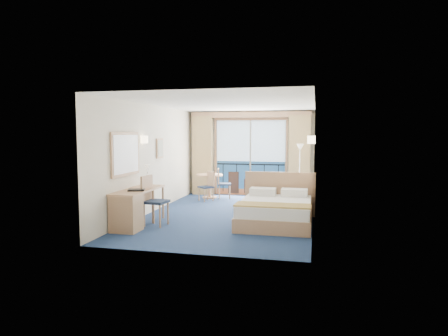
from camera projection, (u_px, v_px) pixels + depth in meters
floor at (229, 215)px, 9.78m from camera, size 6.50×6.50×0.00m
room_walls at (229, 142)px, 9.62m from camera, size 4.04×6.54×2.72m
balcony_door at (250, 160)px, 12.80m from camera, size 2.36×0.03×2.52m
curtain_left at (203, 155)px, 12.99m from camera, size 0.65×0.22×2.55m
curtain_right at (299, 157)px, 12.30m from camera, size 0.65×0.22×2.55m
pelmet at (250, 115)px, 12.56m from camera, size 3.80×0.25×0.18m
mirror at (126, 154)px, 8.63m from camera, size 0.05×1.25×0.95m
wall_print at (160, 148)px, 10.51m from camera, size 0.04×0.42×0.52m
sconce_left at (144, 139)px, 9.47m from camera, size 0.18×0.18×0.18m
sconce_right at (311, 140)px, 9.04m from camera, size 0.18×0.18×0.18m
bed at (276, 211)px, 8.79m from camera, size 1.69×2.01×1.06m
nightstand at (305, 203)px, 10.04m from camera, size 0.37×0.35×0.49m
phone at (305, 192)px, 10.00m from camera, size 0.19×0.16×0.08m
armchair at (294, 194)px, 10.70m from camera, size 1.10×1.11×0.73m
floor_lamp at (300, 158)px, 11.78m from camera, size 0.23×0.23×1.68m
desk at (129, 209)px, 8.23m from camera, size 0.58×1.68×0.79m
desk_chair at (152, 197)px, 8.65m from camera, size 0.52×0.51×1.08m
folder at (136, 190)px, 8.41m from camera, size 0.41×0.36×0.03m
desk_lamp at (147, 171)px, 9.21m from camera, size 0.12×0.12×0.46m
round_table at (210, 180)px, 12.33m from camera, size 0.82×0.82×0.73m
table_chair_a at (222, 182)px, 12.24m from camera, size 0.49×0.48×0.91m
table_chair_b at (208, 184)px, 11.80m from camera, size 0.53×0.53×0.86m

